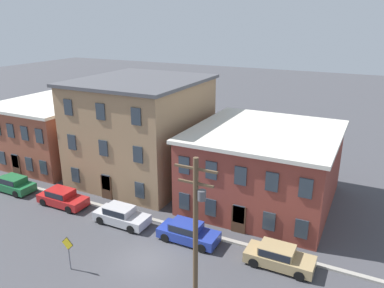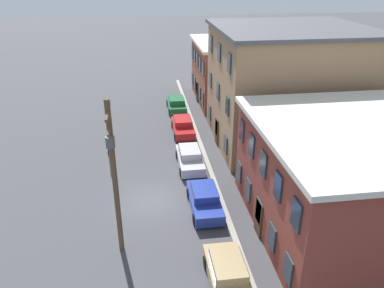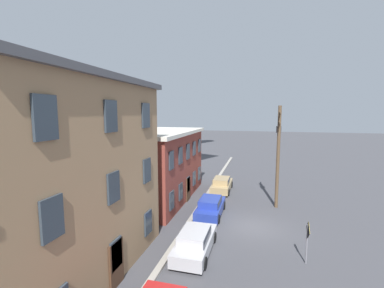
{
  "view_description": "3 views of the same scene",
  "coord_description": "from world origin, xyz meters",
  "px_view_note": "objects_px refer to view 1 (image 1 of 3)",
  "views": [
    {
      "loc": [
        12.18,
        -17.5,
        15.31
      ],
      "look_at": [
        1.05,
        4.64,
        6.92
      ],
      "focal_mm": 35.0,
      "sensor_mm": 36.0,
      "label": 1
    },
    {
      "loc": [
        21.14,
        -0.24,
        14.25
      ],
      "look_at": [
        1.25,
        2.49,
        4.6
      ],
      "focal_mm": 35.0,
      "sensor_mm": 36.0,
      "label": 2
    },
    {
      "loc": [
        -18.0,
        -0.36,
        8.1
      ],
      "look_at": [
        0.84,
        4.65,
        5.75
      ],
      "focal_mm": 24.0,
      "sensor_mm": 36.0,
      "label": 3
    }
  ],
  "objects_px": {
    "utility_pole": "(196,225)",
    "car_blue": "(188,231)",
    "caution_sign": "(68,248)",
    "car_red": "(62,197)",
    "car_silver": "(121,215)",
    "car_green": "(13,183)",
    "car_tan": "(279,256)"
  },
  "relations": [
    {
      "from": "car_green",
      "to": "car_red",
      "type": "distance_m",
      "value": 6.17
    },
    {
      "from": "caution_sign",
      "to": "car_silver",
      "type": "bearing_deg",
      "value": 95.05
    },
    {
      "from": "caution_sign",
      "to": "car_tan",
      "type": "bearing_deg",
      "value": 28.2
    },
    {
      "from": "caution_sign",
      "to": "car_red",
      "type": "bearing_deg",
      "value": 137.71
    },
    {
      "from": "car_green",
      "to": "car_tan",
      "type": "relative_size",
      "value": 1.0
    },
    {
      "from": "car_blue",
      "to": "caution_sign",
      "type": "bearing_deg",
      "value": -129.81
    },
    {
      "from": "car_red",
      "to": "utility_pole",
      "type": "relative_size",
      "value": 0.5
    },
    {
      "from": "car_green",
      "to": "car_blue",
      "type": "xyz_separation_m",
      "value": [
        18.27,
        -0.01,
        0.0
      ]
    },
    {
      "from": "car_tan",
      "to": "caution_sign",
      "type": "xyz_separation_m",
      "value": [
        -11.8,
        -6.33,
        0.83
      ]
    },
    {
      "from": "car_blue",
      "to": "car_tan",
      "type": "bearing_deg",
      "value": 0.54
    },
    {
      "from": "car_green",
      "to": "caution_sign",
      "type": "distance_m",
      "value": 14.51
    },
    {
      "from": "car_red",
      "to": "caution_sign",
      "type": "relative_size",
      "value": 1.85
    },
    {
      "from": "car_green",
      "to": "utility_pole",
      "type": "distance_m",
      "value": 22.49
    },
    {
      "from": "caution_sign",
      "to": "utility_pole",
      "type": "relative_size",
      "value": 0.27
    },
    {
      "from": "utility_pole",
      "to": "car_blue",
      "type": "bearing_deg",
      "value": 121.82
    },
    {
      "from": "car_red",
      "to": "car_silver",
      "type": "bearing_deg",
      "value": -1.69
    },
    {
      "from": "car_silver",
      "to": "car_blue",
      "type": "bearing_deg",
      "value": 1.87
    },
    {
      "from": "car_blue",
      "to": "car_tan",
      "type": "relative_size",
      "value": 1.0
    },
    {
      "from": "car_red",
      "to": "car_blue",
      "type": "height_order",
      "value": "same"
    },
    {
      "from": "car_green",
      "to": "car_blue",
      "type": "bearing_deg",
      "value": -0.03
    },
    {
      "from": "car_tan",
      "to": "utility_pole",
      "type": "distance_m",
      "value": 7.49
    },
    {
      "from": "car_green",
      "to": "car_silver",
      "type": "relative_size",
      "value": 1.0
    },
    {
      "from": "car_blue",
      "to": "caution_sign",
      "type": "xyz_separation_m",
      "value": [
        -5.22,
        -6.27,
        0.83
      ]
    },
    {
      "from": "car_green",
      "to": "car_blue",
      "type": "height_order",
      "value": "same"
    },
    {
      "from": "car_red",
      "to": "car_silver",
      "type": "relative_size",
      "value": 1.0
    },
    {
      "from": "car_green",
      "to": "car_red",
      "type": "height_order",
      "value": "same"
    },
    {
      "from": "car_red",
      "to": "caution_sign",
      "type": "bearing_deg",
      "value": -42.29
    },
    {
      "from": "car_silver",
      "to": "car_green",
      "type": "bearing_deg",
      "value": 179.09
    },
    {
      "from": "car_red",
      "to": "utility_pole",
      "type": "xyz_separation_m",
      "value": [
        15.32,
        -5.17,
        4.16
      ]
    },
    {
      "from": "car_tan",
      "to": "utility_pole",
      "type": "xyz_separation_m",
      "value": [
        -3.37,
        -5.24,
        4.16
      ]
    },
    {
      "from": "car_silver",
      "to": "car_tan",
      "type": "bearing_deg",
      "value": 1.16
    },
    {
      "from": "car_silver",
      "to": "car_tan",
      "type": "height_order",
      "value": "same"
    }
  ]
}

